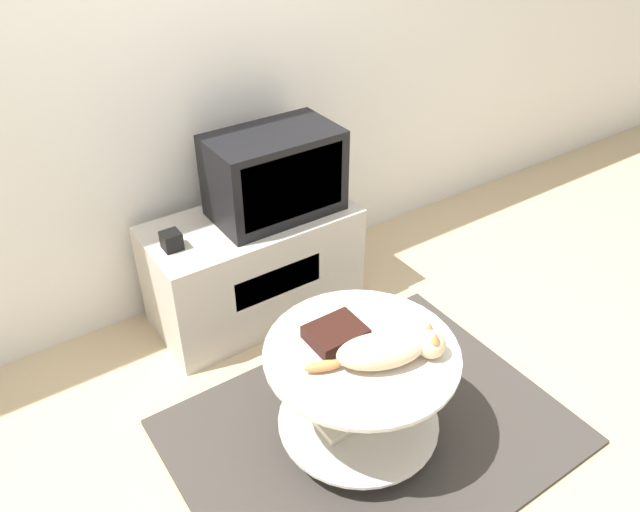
{
  "coord_description": "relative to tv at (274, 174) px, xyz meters",
  "views": [
    {
      "loc": [
        -1.16,
        -1.32,
        2.12
      ],
      "look_at": [
        0.05,
        0.46,
        0.64
      ],
      "focal_mm": 35.0,
      "sensor_mm": 36.0,
      "label": 1
    }
  ],
  "objects": [
    {
      "name": "ground_plane",
      "position": [
        -0.15,
        -0.99,
        -0.76
      ],
      "size": [
        12.0,
        12.0,
        0.0
      ],
      "primitive_type": "plane",
      "color": "tan"
    },
    {
      "name": "wall_back",
      "position": [
        -0.15,
        0.35,
        0.54
      ],
      "size": [
        8.0,
        0.05,
        2.6
      ],
      "color": "silver",
      "rests_on": "ground_plane"
    },
    {
      "name": "rug",
      "position": [
        -0.15,
        -0.99,
        -0.75
      ],
      "size": [
        1.57,
        1.2,
        0.02
      ],
      "color": "#3D3833",
      "rests_on": "ground_plane"
    },
    {
      "name": "tv_stand",
      "position": [
        -0.14,
        0.01,
        -0.48
      ],
      "size": [
        1.03,
        0.5,
        0.56
      ],
      "color": "beige",
      "rests_on": "ground_plane"
    },
    {
      "name": "tv",
      "position": [
        0.0,
        0.0,
        0.0
      ],
      "size": [
        0.61,
        0.36,
        0.41
      ],
      "color": "black",
      "rests_on": "tv_stand"
    },
    {
      "name": "speaker",
      "position": [
        -0.55,
        -0.02,
        -0.16
      ],
      "size": [
        0.08,
        0.08,
        0.08
      ],
      "color": "black",
      "rests_on": "tv_stand"
    },
    {
      "name": "coffee_table",
      "position": [
        -0.22,
        -0.98,
        -0.45
      ],
      "size": [
        0.74,
        0.74,
        0.49
      ],
      "color": "#B2B2B7",
      "rests_on": "rug"
    },
    {
      "name": "dvd_box",
      "position": [
        -0.26,
        -0.87,
        -0.23
      ],
      "size": [
        0.21,
        0.17,
        0.05
      ],
      "color": "black",
      "rests_on": "coffee_table"
    },
    {
      "name": "cat",
      "position": [
        -0.17,
        -1.08,
        -0.2
      ],
      "size": [
        0.5,
        0.27,
        0.13
      ],
      "rotation": [
        0.0,
        0.0,
        -0.38
      ],
      "color": "beige",
      "rests_on": "coffee_table"
    }
  ]
}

